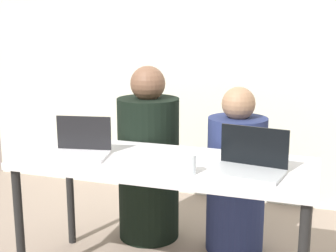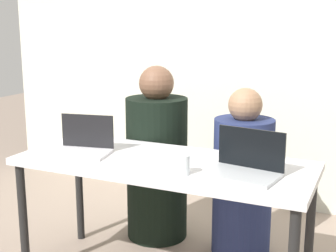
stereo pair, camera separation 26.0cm
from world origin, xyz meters
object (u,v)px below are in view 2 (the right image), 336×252
object	(u,v)px
person_on_left	(157,163)
laptop_front_left	(83,145)
laptop_front_right	(244,166)
person_on_right	(242,182)
water_glass_right	(182,166)

from	to	relation	value
person_on_left	laptop_front_left	distance (m)	0.69
person_on_left	laptop_front_right	size ratio (longest dim) A/B	3.10
laptop_front_left	person_on_right	bearing A→B (deg)	27.28
person_on_right	laptop_front_left	xyz separation A→B (m)	(-0.79, -0.61, 0.30)
person_on_right	laptop_front_left	bearing A→B (deg)	38.61
person_on_left	person_on_right	world-z (taller)	person_on_left
person_on_left	laptop_front_left	xyz separation A→B (m)	(-0.18, -0.61, 0.25)
laptop_front_right	water_glass_right	distance (m)	0.31
person_on_left	water_glass_right	size ratio (longest dim) A/B	12.00
person_on_right	water_glass_right	size ratio (longest dim) A/B	10.87
person_on_left	laptop_front_right	xyz separation A→B (m)	(0.78, -0.62, 0.25)
laptop_front_right	water_glass_right	xyz separation A→B (m)	(-0.28, -0.12, -0.00)
person_on_left	laptop_front_left	world-z (taller)	person_on_left
laptop_front_left	laptop_front_right	size ratio (longest dim) A/B	0.92
laptop_front_right	person_on_left	bearing A→B (deg)	150.68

